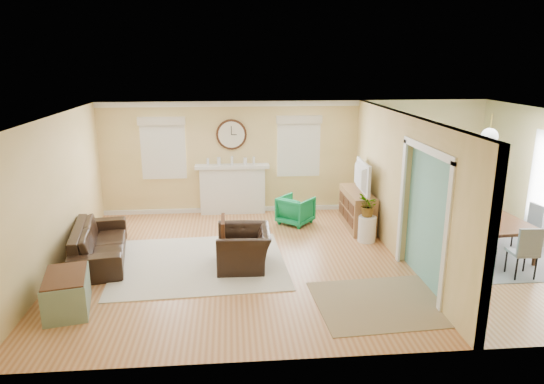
{
  "coord_description": "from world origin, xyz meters",
  "views": [
    {
      "loc": [
        -1.52,
        -8.07,
        3.51
      ],
      "look_at": [
        -0.8,
        0.3,
        1.2
      ],
      "focal_mm": 32.0,
      "sensor_mm": 36.0,
      "label": 1
    }
  ],
  "objects_px": {
    "eames_chair": "(244,248)",
    "credenza": "(357,209)",
    "dining_table": "(487,233)",
    "green_chair": "(296,210)",
    "sofa": "(100,243)"
  },
  "relations": [
    {
      "from": "green_chair",
      "to": "credenza",
      "type": "xyz_separation_m",
      "value": [
        1.28,
        -0.34,
        0.09
      ]
    },
    {
      "from": "green_chair",
      "to": "dining_table",
      "type": "height_order",
      "value": "dining_table"
    },
    {
      "from": "eames_chair",
      "to": "dining_table",
      "type": "bearing_deg",
      "value": 95.96
    },
    {
      "from": "credenza",
      "to": "dining_table",
      "type": "distance_m",
      "value": 2.59
    },
    {
      "from": "sofa",
      "to": "credenza",
      "type": "height_order",
      "value": "credenza"
    },
    {
      "from": "eames_chair",
      "to": "credenza",
      "type": "bearing_deg",
      "value": 128.0
    },
    {
      "from": "sofa",
      "to": "dining_table",
      "type": "bearing_deg",
      "value": -100.83
    },
    {
      "from": "dining_table",
      "to": "credenza",
      "type": "bearing_deg",
      "value": 51.14
    },
    {
      "from": "dining_table",
      "to": "eames_chair",
      "type": "bearing_deg",
      "value": 90.66
    },
    {
      "from": "sofa",
      "to": "eames_chair",
      "type": "xyz_separation_m",
      "value": [
        2.58,
        -0.53,
        0.02
      ]
    },
    {
      "from": "sofa",
      "to": "credenza",
      "type": "relative_size",
      "value": 1.54
    },
    {
      "from": "eames_chair",
      "to": "sofa",
      "type": "bearing_deg",
      "value": -100.37
    },
    {
      "from": "credenza",
      "to": "dining_table",
      "type": "height_order",
      "value": "credenza"
    },
    {
      "from": "credenza",
      "to": "dining_table",
      "type": "bearing_deg",
      "value": -34.76
    },
    {
      "from": "eames_chair",
      "to": "green_chair",
      "type": "relative_size",
      "value": 1.55
    }
  ]
}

